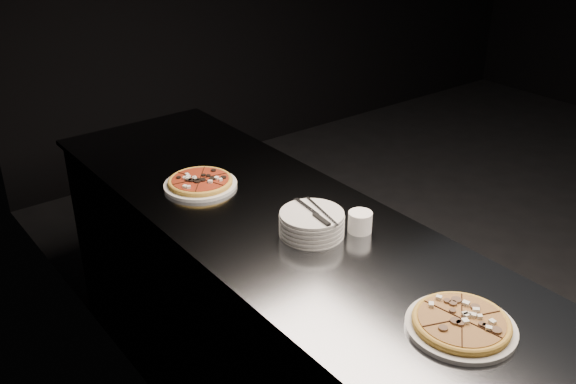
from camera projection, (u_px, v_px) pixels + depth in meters
floor at (565, 249)px, 3.84m from camera, size 5.00×5.00×0.00m
wall_left at (177, 112)px, 1.85m from camera, size 0.02×5.00×2.80m
counter at (281, 323)px, 2.47m from camera, size 0.74×2.44×0.92m
pizza_mushroom at (461, 324)px, 1.71m from camera, size 0.34×0.34×0.03m
pizza_tomato at (200, 182)px, 2.50m from camera, size 0.29×0.29×0.03m
plate_stack at (312, 223)px, 2.16m from camera, size 0.22×0.22×0.08m
cutlery at (317, 213)px, 2.13m from camera, size 0.10×0.23×0.01m
ramekin at (360, 221)px, 2.17m from camera, size 0.08×0.08×0.07m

